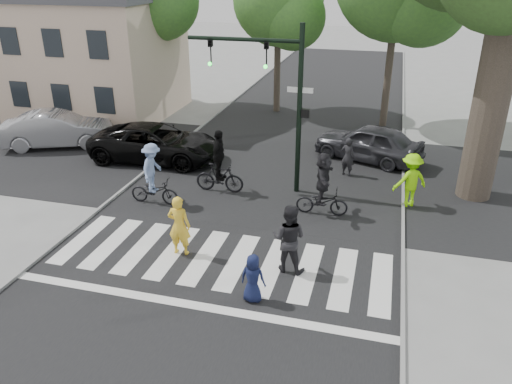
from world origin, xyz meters
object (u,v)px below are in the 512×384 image
at_px(cyclist_right, 323,187).
at_px(car_grey, 368,143).
at_px(pedestrian_adult, 289,238).
at_px(cyclist_left, 153,178).
at_px(car_silver, 58,129).
at_px(cyclist_mid, 219,167).
at_px(car_suv, 156,143).
at_px(pedestrian_woman, 179,226).
at_px(pedestrian_child, 253,278).
at_px(traffic_signal, 276,86).

relative_size(cyclist_right, car_grey, 0.48).
bearing_deg(pedestrian_adult, cyclist_left, -23.95).
bearing_deg(car_silver, cyclist_mid, -131.37).
xyz_separation_m(cyclist_left, car_grey, (6.97, 6.30, -0.18)).
xyz_separation_m(cyclist_mid, car_grey, (5.08, 4.75, -0.19)).
bearing_deg(car_silver, pedestrian_adult, -144.22).
distance_m(car_suv, car_grey, 9.06).
bearing_deg(car_grey, cyclist_right, 7.70).
distance_m(pedestrian_adult, cyclist_right, 3.63).
relative_size(cyclist_mid, car_suv, 0.42).
relative_size(pedestrian_woman, cyclist_right, 0.83).
height_order(pedestrian_child, car_suv, car_suv).
bearing_deg(cyclist_left, traffic_signal, 31.07).
relative_size(pedestrian_adult, cyclist_left, 0.89).
xyz_separation_m(traffic_signal, cyclist_mid, (-1.91, -0.74, -2.93)).
bearing_deg(cyclist_right, cyclist_mid, 167.57).
bearing_deg(cyclist_left, pedestrian_child, -43.01).
bearing_deg(car_suv, car_silver, 82.28).
bearing_deg(cyclist_mid, car_grey, 43.08).
bearing_deg(pedestrian_adult, car_silver, -26.21).
height_order(pedestrian_adult, cyclist_left, cyclist_left).
bearing_deg(cyclist_mid, traffic_signal, 21.21).
xyz_separation_m(pedestrian_woman, cyclist_right, (3.61, 3.59, 0.06)).
xyz_separation_m(traffic_signal, car_suv, (-5.57, 1.61, -3.13)).
bearing_deg(car_suv, cyclist_right, -115.53).
distance_m(cyclist_left, cyclist_mid, 2.44).
distance_m(cyclist_left, car_grey, 9.40).
relative_size(pedestrian_woman, cyclist_mid, 0.78).
bearing_deg(cyclist_mid, pedestrian_woman, -85.96).
height_order(pedestrian_child, pedestrian_adult, pedestrian_adult).
bearing_deg(traffic_signal, pedestrian_woman, -107.08).
xyz_separation_m(pedestrian_child, cyclist_mid, (-2.95, 6.06, 0.31)).
relative_size(cyclist_left, car_silver, 0.45).
distance_m(cyclist_right, car_grey, 5.74).
distance_m(pedestrian_child, cyclist_left, 6.62).
relative_size(cyclist_left, car_grey, 0.48).
relative_size(cyclist_mid, car_silver, 0.48).
xyz_separation_m(pedestrian_child, car_grey, (2.14, 10.81, 0.13)).
bearing_deg(cyclist_right, car_suv, 156.99).
bearing_deg(cyclist_right, pedestrian_child, -100.62).
xyz_separation_m(pedestrian_woman, car_silver, (-9.11, 7.27, -0.11)).
bearing_deg(pedestrian_adult, cyclist_right, -92.00).
xyz_separation_m(cyclist_right, car_suv, (-7.58, 3.22, -0.21)).
xyz_separation_m(pedestrian_child, car_silver, (-11.74, 8.88, 0.15)).
distance_m(cyclist_left, cyclist_right, 5.85).
height_order(cyclist_mid, cyclist_right, cyclist_mid).
relative_size(traffic_signal, pedestrian_adult, 3.04).
relative_size(pedestrian_child, pedestrian_adult, 0.66).
height_order(traffic_signal, car_grey, traffic_signal).
bearing_deg(cyclist_mid, car_silver, 162.22).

